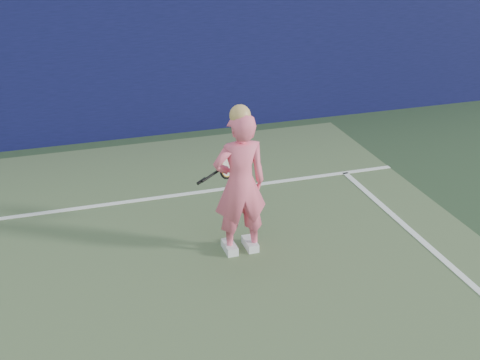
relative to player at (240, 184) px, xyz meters
name	(u,v)px	position (x,y,z in m)	size (l,w,h in m)	color
player	(240,184)	(0.00, 0.00, 0.00)	(0.59, 0.39, 1.69)	#FE6381
racket	(226,168)	(-0.01, 0.49, -0.01)	(0.54, 0.24, 0.30)	black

